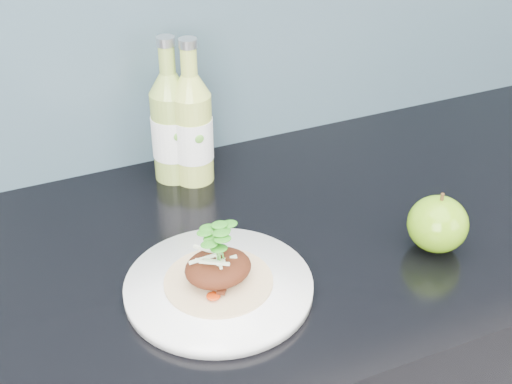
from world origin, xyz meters
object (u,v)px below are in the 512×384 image
(cider_bottle_left, at_px, (172,127))
(cider_bottle_right, at_px, (192,129))
(dinner_plate, at_px, (219,287))
(green_apple, at_px, (438,224))

(cider_bottle_left, distance_m, cider_bottle_right, 0.03)
(cider_bottle_right, bearing_deg, dinner_plate, -116.89)
(green_apple, height_order, cider_bottle_left, cider_bottle_left)
(green_apple, xyz_separation_m, cider_bottle_left, (-0.28, 0.34, 0.05))
(green_apple, relative_size, cider_bottle_right, 0.44)
(green_apple, distance_m, cider_bottle_left, 0.44)
(green_apple, distance_m, cider_bottle_right, 0.41)
(dinner_plate, bearing_deg, green_apple, -6.01)
(dinner_plate, relative_size, cider_bottle_left, 1.04)
(dinner_plate, bearing_deg, cider_bottle_left, 82.26)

